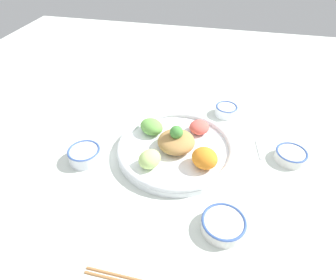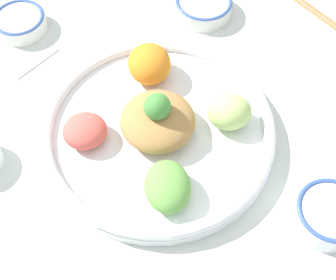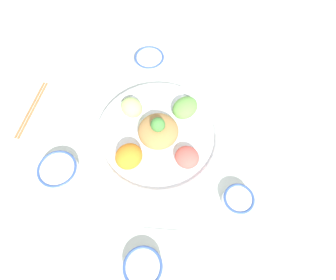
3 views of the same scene
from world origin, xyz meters
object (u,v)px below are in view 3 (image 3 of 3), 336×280
at_px(sauce_bowl_red, 143,267).
at_px(sauce_bowl_dark, 150,60).
at_px(rice_bowl_plain, 238,200).
at_px(rice_bowl_blue, 58,170).
at_px(chopsticks_pair_near, 31,109).
at_px(salad_platter, 158,134).
at_px(serving_spoon_main, 177,233).

bearing_deg(sauce_bowl_red, sauce_bowl_dark, -77.15).
bearing_deg(rice_bowl_plain, rice_bowl_blue, 2.87).
distance_m(rice_bowl_blue, chopsticks_pair_near, 0.25).
distance_m(salad_platter, sauce_bowl_red, 0.36).
relative_size(sauce_bowl_red, rice_bowl_plain, 1.17).
xyz_separation_m(sauce_bowl_dark, chopsticks_pair_near, (0.33, 0.26, -0.02)).
bearing_deg(salad_platter, serving_spoon_main, 113.40).
bearing_deg(sauce_bowl_dark, salad_platter, 109.36).
distance_m(salad_platter, sauce_bowl_dark, 0.29).
bearing_deg(rice_bowl_blue, salad_platter, -145.94).
relative_size(rice_bowl_blue, sauce_bowl_dark, 1.10).
distance_m(chopsticks_pair_near, serving_spoon_main, 0.60).
xyz_separation_m(chopsticks_pair_near, serving_spoon_main, (-0.53, 0.27, -0.00)).
height_order(sauce_bowl_dark, chopsticks_pair_near, sauce_bowl_dark).
bearing_deg(rice_bowl_blue, serving_spoon_main, 165.87).
relative_size(chopsticks_pair_near, serving_spoon_main, 1.54).
xyz_separation_m(rice_bowl_blue, rice_bowl_plain, (-0.50, -0.03, 0.00)).
height_order(sauce_bowl_red, rice_bowl_plain, rice_bowl_plain).
xyz_separation_m(sauce_bowl_red, sauce_bowl_dark, (0.14, -0.63, 0.01)).
xyz_separation_m(sauce_bowl_dark, rice_bowl_plain, (-0.35, 0.42, -0.00)).
bearing_deg(serving_spoon_main, chopsticks_pair_near, -35.09).
height_order(chopsticks_pair_near, serving_spoon_main, chopsticks_pair_near).
bearing_deg(salad_platter, rice_bowl_plain, 150.63).
bearing_deg(rice_bowl_plain, serving_spoon_main, 39.24).
bearing_deg(serving_spoon_main, sauce_bowl_dark, -76.82).
relative_size(rice_bowl_plain, serving_spoon_main, 0.59).
bearing_deg(sauce_bowl_red, serving_spoon_main, -123.21).
relative_size(sauce_bowl_dark, chopsticks_pair_near, 0.47).
height_order(rice_bowl_plain, serving_spoon_main, rice_bowl_plain).
bearing_deg(salad_platter, sauce_bowl_dark, -70.64).
distance_m(rice_bowl_plain, chopsticks_pair_near, 0.69).
distance_m(sauce_bowl_red, serving_spoon_main, 0.12).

